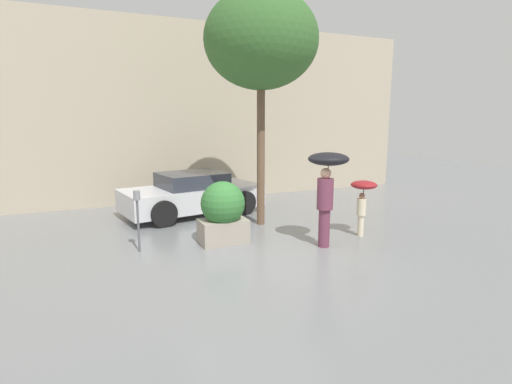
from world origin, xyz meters
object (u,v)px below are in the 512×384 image
at_px(person_adult, 327,177).
at_px(street_tree, 261,41).
at_px(person_child, 363,193).
at_px(parking_meter, 137,208).
at_px(planter_box, 223,211).
at_px(parked_car_near, 192,194).

relative_size(person_adult, street_tree, 0.35).
bearing_deg(person_adult, street_tree, 65.21).
bearing_deg(person_child, person_adult, 162.34).
relative_size(person_child, parking_meter, 1.01).
height_order(person_child, street_tree, street_tree).
distance_m(person_adult, street_tree, 3.93).
bearing_deg(street_tree, planter_box, -141.43).
distance_m(person_child, parked_car_near, 4.99).
xyz_separation_m(planter_box, street_tree, (1.47, 1.17, 3.97)).
height_order(parked_car_near, street_tree, street_tree).
relative_size(person_adult, person_child, 1.55).
height_order(parked_car_near, parking_meter, parking_meter).
height_order(planter_box, person_adult, person_adult).
bearing_deg(parking_meter, person_adult, -17.74).
bearing_deg(person_child, parked_car_near, 98.32).
bearing_deg(planter_box, person_child, -13.50).
bearing_deg(person_adult, parking_meter, 123.63).
bearing_deg(parking_meter, planter_box, -4.38).
xyz_separation_m(planter_box, person_child, (3.28, -0.79, 0.30)).
relative_size(planter_box, parking_meter, 1.08).
xyz_separation_m(person_child, parked_car_near, (-3.19, 3.81, -0.45)).
bearing_deg(street_tree, parking_meter, -162.75).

